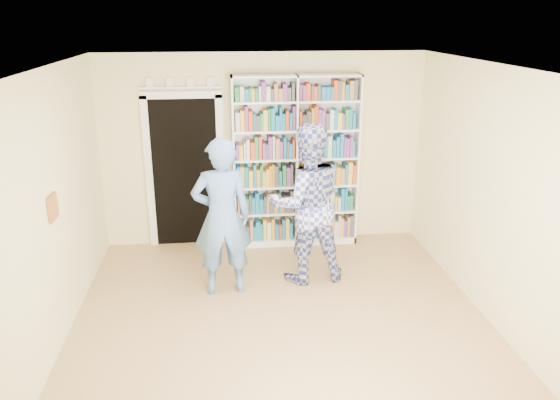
% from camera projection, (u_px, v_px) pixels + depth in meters
% --- Properties ---
extents(floor, '(5.00, 5.00, 0.00)m').
position_uv_depth(floor, '(283.00, 330.00, 5.77)').
color(floor, '#AC8453').
rests_on(floor, ground).
extents(ceiling, '(5.00, 5.00, 0.00)m').
position_uv_depth(ceiling, '(284.00, 70.00, 4.90)').
color(ceiling, white).
rests_on(ceiling, wall_back).
extents(wall_back, '(4.50, 0.00, 4.50)m').
position_uv_depth(wall_back, '(263.00, 150.00, 7.68)').
color(wall_back, beige).
rests_on(wall_back, floor).
extents(wall_left, '(0.00, 5.00, 5.00)m').
position_uv_depth(wall_left, '(45.00, 220.00, 5.10)').
color(wall_left, beige).
rests_on(wall_left, floor).
extents(wall_right, '(0.00, 5.00, 5.00)m').
position_uv_depth(wall_right, '(502.00, 202.00, 5.57)').
color(wall_right, beige).
rests_on(wall_right, floor).
extents(bookshelf, '(1.75, 0.33, 2.41)m').
position_uv_depth(bookshelf, '(296.00, 161.00, 7.63)').
color(bookshelf, white).
rests_on(bookshelf, floor).
extents(doorway, '(1.10, 0.08, 2.43)m').
position_uv_depth(doorway, '(185.00, 165.00, 7.61)').
color(doorway, black).
rests_on(doorway, floor).
extents(wall_art, '(0.03, 0.25, 0.25)m').
position_uv_depth(wall_art, '(53.00, 207.00, 5.27)').
color(wall_art, brown).
rests_on(wall_art, wall_left).
extents(man_blue, '(0.73, 0.52, 1.89)m').
position_uv_depth(man_blue, '(222.00, 217.00, 6.30)').
color(man_blue, '#547BBA').
rests_on(man_blue, floor).
extents(man_plaid, '(1.04, 0.85, 1.98)m').
position_uv_depth(man_plaid, '(307.00, 204.00, 6.61)').
color(man_plaid, '#323B9A').
rests_on(man_plaid, floor).
extents(paper_sheet, '(0.23, 0.03, 0.32)m').
position_uv_depth(paper_sheet, '(319.00, 200.00, 6.43)').
color(paper_sheet, white).
rests_on(paper_sheet, man_plaid).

